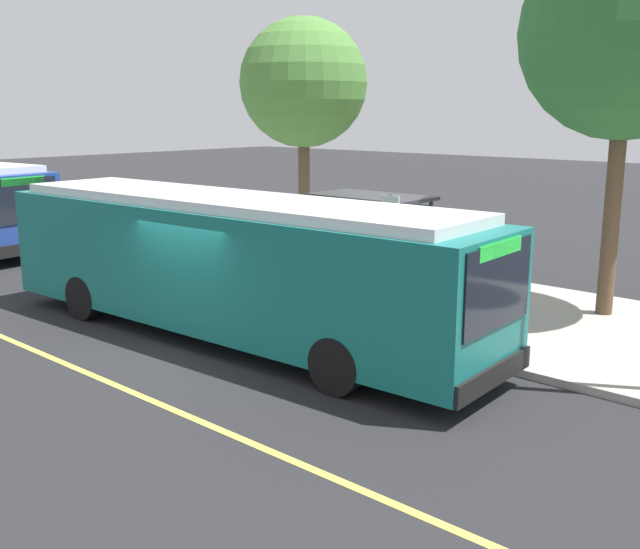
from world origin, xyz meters
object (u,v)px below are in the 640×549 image
(waiting_bench, at_px, (363,274))
(pedestrian_commuter, at_px, (370,262))
(transit_bus_main, at_px, (230,261))
(route_sign_post, at_px, (390,242))

(waiting_bench, xyz_separation_m, pedestrian_commuter, (0.69, -0.64, 0.48))
(transit_bus_main, xyz_separation_m, pedestrian_commuter, (0.68, 3.76, -0.50))
(transit_bus_main, relative_size, waiting_bench, 7.52)
(transit_bus_main, distance_m, waiting_bench, 4.50)
(route_sign_post, relative_size, pedestrian_commuter, 1.66)
(waiting_bench, height_order, route_sign_post, route_sign_post)
(transit_bus_main, distance_m, route_sign_post, 3.32)
(transit_bus_main, distance_m, pedestrian_commuter, 3.85)
(transit_bus_main, height_order, route_sign_post, same)
(route_sign_post, distance_m, pedestrian_commuter, 2.21)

